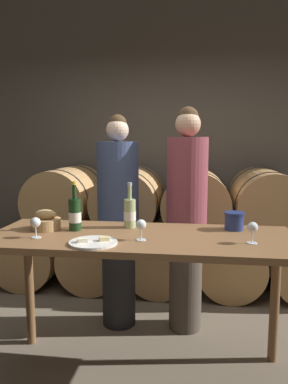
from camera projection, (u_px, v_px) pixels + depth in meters
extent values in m
plane|color=#726654|center=(141.00, 377.00, 2.44)|extent=(10.00, 10.00, 0.00)
cube|color=#60594F|center=(167.00, 134.00, 4.40)|extent=(10.00, 0.12, 3.20)
cylinder|color=tan|center=(39.00, 249.00, 4.16)|extent=(0.65, 0.97, 0.65)
cylinder|color=#2D2D33|center=(26.00, 258.00, 3.85)|extent=(0.66, 0.02, 0.66)
cylinder|color=#2D2D33|center=(49.00, 242.00, 4.46)|extent=(0.66, 0.02, 0.66)
cylinder|color=tan|center=(99.00, 251.00, 4.07)|extent=(0.65, 0.97, 0.65)
cylinder|color=#2D2D33|center=(91.00, 261.00, 3.77)|extent=(0.66, 0.02, 0.66)
cylinder|color=#2D2D33|center=(106.00, 244.00, 4.38)|extent=(0.66, 0.02, 0.66)
cylinder|color=tan|center=(162.00, 254.00, 3.98)|extent=(0.65, 0.97, 0.65)
cylinder|color=#2D2D33|center=(159.00, 264.00, 3.68)|extent=(0.66, 0.02, 0.66)
cylinder|color=#2D2D33|center=(164.00, 246.00, 4.29)|extent=(0.66, 0.02, 0.66)
cylinder|color=tan|center=(228.00, 257.00, 3.89)|extent=(0.65, 0.97, 0.65)
cylinder|color=#2D2D33|center=(231.00, 267.00, 3.59)|extent=(0.66, 0.02, 0.66)
cylinder|color=#2D2D33|center=(225.00, 248.00, 4.20)|extent=(0.66, 0.02, 0.66)
cylinder|color=tan|center=(67.00, 198.00, 4.03)|extent=(0.65, 0.97, 0.65)
cylinder|color=#2D2D33|center=(57.00, 202.00, 3.73)|extent=(0.66, 0.02, 0.66)
cylinder|color=#2D2D33|center=(76.00, 194.00, 4.34)|extent=(0.66, 0.02, 0.66)
cylinder|color=tan|center=(130.00, 199.00, 3.94)|extent=(0.65, 0.97, 0.65)
cylinder|color=#2D2D33|center=(125.00, 204.00, 3.64)|extent=(0.66, 0.02, 0.66)
cylinder|color=#2D2D33|center=(134.00, 195.00, 4.25)|extent=(0.66, 0.02, 0.66)
cylinder|color=tan|center=(196.00, 200.00, 3.85)|extent=(0.65, 0.97, 0.65)
cylinder|color=#2D2D33|center=(196.00, 206.00, 3.55)|extent=(0.66, 0.02, 0.66)
cylinder|color=#2D2D33|center=(196.00, 196.00, 4.16)|extent=(0.66, 0.02, 0.66)
cylinder|color=tan|center=(265.00, 202.00, 3.77)|extent=(0.65, 0.97, 0.65)
cylinder|color=#2D2D33|center=(271.00, 207.00, 3.46)|extent=(0.66, 0.02, 0.66)
cylinder|color=#2D2D33|center=(259.00, 197.00, 4.07)|extent=(0.66, 0.02, 0.66)
cylinder|color=brown|center=(29.00, 286.00, 2.79)|extent=(0.06, 0.06, 0.91)
cylinder|color=brown|center=(275.00, 299.00, 2.56)|extent=(0.06, 0.06, 0.91)
cube|color=brown|center=(141.00, 238.00, 2.31)|extent=(1.89, 0.73, 0.04)
cylinder|color=#232326|center=(119.00, 275.00, 3.10)|extent=(0.27, 0.27, 0.85)
cylinder|color=#3D4C75|center=(118.00, 184.00, 2.99)|extent=(0.33, 0.33, 0.67)
sphere|color=beige|center=(117.00, 130.00, 2.93)|extent=(0.18, 0.18, 0.18)
sphere|color=#47331E|center=(118.00, 124.00, 2.93)|extent=(0.15, 0.15, 0.15)
cylinder|color=#4C4238|center=(185.00, 277.00, 3.02)|extent=(0.26, 0.26, 0.87)
cylinder|color=#8C3D47|center=(187.00, 181.00, 2.92)|extent=(0.32, 0.32, 0.69)
sphere|color=tan|center=(188.00, 124.00, 2.85)|extent=(0.20, 0.20, 0.20)
sphere|color=#47331E|center=(188.00, 117.00, 2.86)|extent=(0.16, 0.16, 0.16)
cylinder|color=#193819|center=(75.00, 215.00, 2.43)|extent=(0.08, 0.08, 0.21)
cylinder|color=#193819|center=(74.00, 192.00, 2.40)|extent=(0.03, 0.03, 0.09)
cylinder|color=gold|center=(74.00, 183.00, 2.40)|extent=(0.03, 0.03, 0.02)
cylinder|color=white|center=(75.00, 217.00, 2.43)|extent=(0.08, 0.08, 0.07)
cylinder|color=#ADBC7F|center=(130.00, 213.00, 2.50)|extent=(0.08, 0.08, 0.19)
cylinder|color=#ADBC7F|center=(130.00, 193.00, 2.48)|extent=(0.03, 0.03, 0.09)
cylinder|color=#B7B7BC|center=(130.00, 184.00, 2.47)|extent=(0.03, 0.03, 0.02)
cylinder|color=white|center=(130.00, 216.00, 2.50)|extent=(0.08, 0.08, 0.06)
cylinder|color=navy|center=(234.00, 221.00, 2.45)|extent=(0.12, 0.12, 0.12)
cylinder|color=navy|center=(234.00, 213.00, 2.44)|extent=(0.13, 0.13, 0.01)
cylinder|color=tan|center=(46.00, 224.00, 2.46)|extent=(0.20, 0.20, 0.07)
ellipsoid|color=tan|center=(45.00, 215.00, 2.45)|extent=(0.15, 0.09, 0.07)
cylinder|color=white|center=(93.00, 243.00, 2.12)|extent=(0.28, 0.28, 0.01)
cube|color=#E0CC7F|center=(104.00, 239.00, 2.13)|extent=(0.07, 0.06, 0.02)
cube|color=beige|center=(82.00, 240.00, 2.10)|extent=(0.07, 0.06, 0.02)
cylinder|color=white|center=(36.00, 237.00, 2.25)|extent=(0.06, 0.06, 0.00)
cylinder|color=white|center=(36.00, 232.00, 2.25)|extent=(0.01, 0.01, 0.06)
sphere|color=white|center=(36.00, 222.00, 2.24)|extent=(0.06, 0.06, 0.06)
cylinder|color=white|center=(141.00, 240.00, 2.20)|extent=(0.06, 0.06, 0.00)
cylinder|color=white|center=(141.00, 234.00, 2.19)|extent=(0.01, 0.01, 0.06)
sphere|color=white|center=(141.00, 224.00, 2.18)|extent=(0.06, 0.06, 0.06)
cylinder|color=white|center=(252.00, 243.00, 2.13)|extent=(0.06, 0.06, 0.00)
cylinder|color=white|center=(252.00, 237.00, 2.12)|extent=(0.01, 0.01, 0.06)
sphere|color=white|center=(253.00, 227.00, 2.12)|extent=(0.06, 0.06, 0.06)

